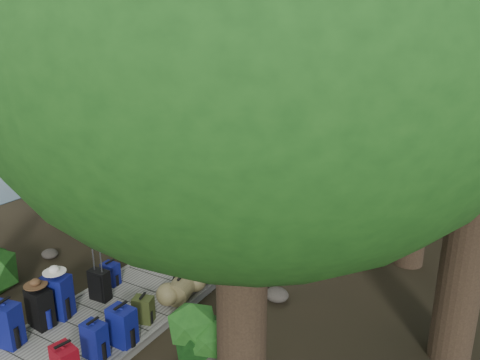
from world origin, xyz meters
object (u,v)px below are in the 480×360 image
Objects in this scene: backpack_right_b at (95,338)px; suitcase_on_boardwalk at (100,285)px; backpack_left_d at (111,273)px; duffel_right_khaki at (182,287)px; backpack_left_b at (40,306)px; lone_suitcase_on_sand at (340,160)px; sun_lounger at (412,157)px; backpack_right_d at (143,308)px; backpack_left_c at (57,294)px; backpack_left_a at (6,323)px; kayak at (278,140)px; backpack_right_c at (122,324)px; duffel_right_black at (194,277)px.

backpack_right_b reaches higher than suitcase_on_boardwalk.
duffel_right_khaki is at bearing 10.44° from backpack_left_d.
backpack_left_b is at bearing -106.61° from suitcase_on_boardwalk.
lone_suitcase_on_sand reaches higher than backpack_left_d.
backpack_right_b reaches higher than sun_lounger.
backpack_left_c is at bearing -173.55° from backpack_right_d.
backpack_right_d is at bearing -112.22° from duffel_right_khaki.
backpack_left_d reaches higher than duffel_right_khaki.
backpack_left_b reaches higher than suitcase_on_boardwalk.
suitcase_on_boardwalk is at bearing 70.31° from backpack_left_a.
backpack_right_c is at bearing -78.71° from kayak.
lone_suitcase_on_sand is 0.20× the size of kayak.
sun_lounger is at bearing -10.23° from kayak.
backpack_right_b is at bearing -79.69° from kayak.
suitcase_on_boardwalk is at bearing 133.86° from backpack_right_b.
backpack_right_b is at bearing -108.55° from duffel_right_khaki.
backpack_left_c is at bearing -89.99° from backpack_left_d.
backpack_left_c is 1.45m from backpack_right_b.
backpack_left_b is 1.14× the size of duffel_right_khaki.
kayak is at bearing 105.31° from backpack_right_b.
backpack_left_b is at bearing 175.70° from backpack_right_b.
backpack_right_b reaches higher than kayak.
sun_lounger is at bearing 64.31° from backpack_right_d.
sun_lounger is at bearing 67.16° from duffel_right_khaki.
suitcase_on_boardwalk reaches higher than backpack_right_d.
backpack_left_c reaches higher than backpack_left_d.
kayak is (-2.52, 15.17, -0.34)m from backpack_left_a.
lone_suitcase_on_sand is at bearing 71.79° from backpack_left_c.
duffel_right_black is at bearing 40.23° from backpack_left_c.
backpack_left_b is 14.80m from kayak.
backpack_left_c is (0.04, 0.94, 0.03)m from backpack_left_a.
sun_lounger is at bearing 81.83° from backpack_left_b.
backpack_left_c is at bearing -84.47° from kayak.
sun_lounger is at bearing 66.33° from backpack_left_a.
duffel_right_black is 12.94m from kayak.
lone_suitcase_on_sand is at bearing 80.90° from suitcase_on_boardwalk.
kayak is (-2.79, 13.49, -0.23)m from suitcase_on_boardwalk.
backpack_left_b is (0.02, 0.59, -0.02)m from backpack_left_a.
backpack_right_b is at bearing -90.30° from lone_suitcase_on_sand.
backpack_right_c is 1.07× the size of duffel_right_khaki.
backpack_left_c is 0.79m from suitcase_on_boardwalk.
backpack_left_a is 2.11m from backpack_right_d.
kayak is at bearing 87.83° from backpack_left_c.
backpack_right_b is at bearing -108.27° from backpack_right_d.
lone_suitcase_on_sand is (1.19, 11.62, -0.19)m from backpack_left_c.
kayak is at bearing 107.00° from backpack_right_c.
backpack_right_d is at bearing 102.22° from backpack_right_c.
backpack_left_c reaches higher than duffel_right_black.
lone_suitcase_on_sand is 4.57m from kayak.
sun_lounger is (3.36, 14.01, -0.19)m from backpack_left_b.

